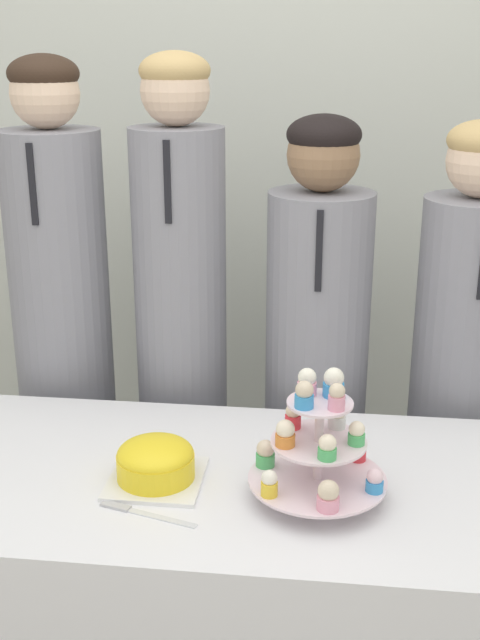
# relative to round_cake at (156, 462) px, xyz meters

# --- Properties ---
(wall_back) EXTENTS (9.00, 0.06, 2.70)m
(wall_back) POSITION_rel_round_cake_xyz_m (0.14, 1.35, 0.60)
(wall_back) COLOR silver
(wall_back) RESTS_ON ground_plane
(table) EXTENTS (1.62, 0.73, 0.70)m
(table) POSITION_rel_round_cake_xyz_m (0.14, 0.05, -0.40)
(table) COLOR white
(table) RESTS_ON ground_plane
(round_cake) EXTENTS (0.21, 0.21, 0.10)m
(round_cake) POSITION_rel_round_cake_xyz_m (0.00, 0.00, 0.00)
(round_cake) COLOR white
(round_cake) RESTS_ON table
(cake_knife) EXTENTS (0.23, 0.08, 0.01)m
(cake_knife) POSITION_rel_round_cake_xyz_m (-0.02, -0.13, -0.05)
(cake_knife) COLOR silver
(cake_knife) RESTS_ON table
(cupcake_stand) EXTENTS (0.31, 0.31, 0.30)m
(cupcake_stand) POSITION_rel_round_cake_xyz_m (0.37, -0.02, 0.08)
(cupcake_stand) COLOR silver
(cupcake_stand) RESTS_ON table
(student_0) EXTENTS (0.29, 0.30, 1.63)m
(student_0) POSITION_rel_round_cake_xyz_m (-0.42, 0.62, 0.03)
(student_0) COLOR gray
(student_0) RESTS_ON ground_plane
(student_1) EXTENTS (0.27, 0.27, 1.64)m
(student_1) POSITION_rel_round_cake_xyz_m (-0.06, 0.62, 0.05)
(student_1) COLOR gray
(student_1) RESTS_ON ground_plane
(student_2) EXTENTS (0.30, 0.31, 1.48)m
(student_2) POSITION_rel_round_cake_xyz_m (0.35, 0.62, -0.04)
(student_2) COLOR gray
(student_2) RESTS_ON ground_plane
(student_3) EXTENTS (0.30, 0.30, 1.47)m
(student_3) POSITION_rel_round_cake_xyz_m (0.77, 0.62, -0.05)
(student_3) COLOR gray
(student_3) RESTS_ON ground_plane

